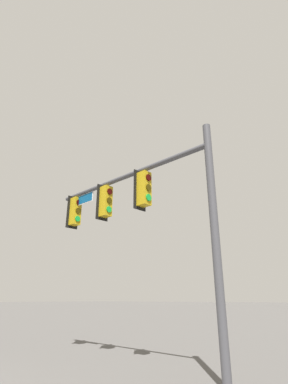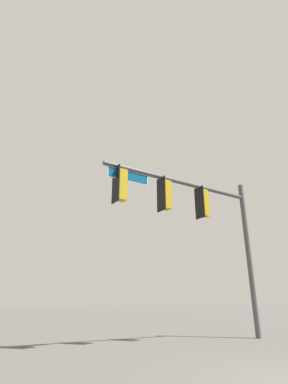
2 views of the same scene
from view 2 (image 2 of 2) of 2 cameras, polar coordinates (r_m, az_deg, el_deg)
The scene contains 1 object.
signal_pole_near at distance 11.82m, azimuth 9.39°, elevation -3.56°, with size 6.88×0.96×6.32m.
Camera 2 is at (5.97, 2.06, 1.26)m, focal length 28.00 mm.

